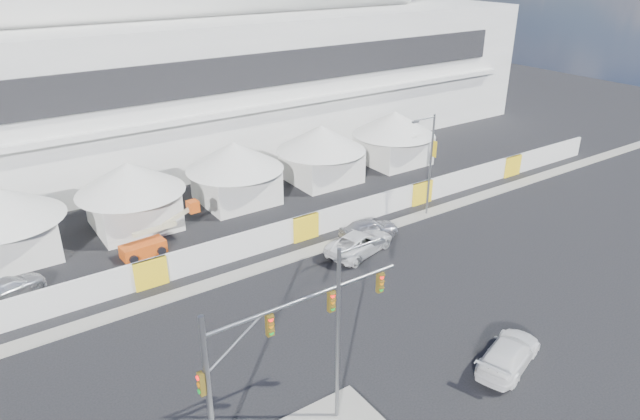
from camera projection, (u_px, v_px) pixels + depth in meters
ground at (359, 374)px, 29.70m from camera, size 160.00×160.00×0.00m
far_curb at (453, 205)px, 49.31m from camera, size 80.00×1.20×0.12m
stadium at (189, 59)px, 61.44m from camera, size 80.00×24.80×21.98m
tent_row at (185, 178)px, 46.69m from camera, size 53.40×8.40×5.40m
hoarding_fence at (305, 227)px, 43.26m from camera, size 70.00×0.25×2.00m
scaffold_tower at (465, 64)px, 77.82m from camera, size 4.40×4.40×12.00m
sedan_silver at (369, 229)px, 43.46m from camera, size 2.49×4.84×1.58m
pickup_curb at (360, 242)px, 41.47m from camera, size 4.00×6.19×1.59m
pickup_near at (509, 353)px, 30.08m from camera, size 3.63×5.58×1.50m
lot_car_c at (9, 288)px, 36.11m from camera, size 3.25×4.86×1.31m
traffic_mast at (254, 366)px, 23.82m from camera, size 9.91×0.73×7.48m
streetlight_median at (342, 324)px, 24.91m from camera, size 2.47×0.25×8.92m
streetlight_curb at (429, 159)px, 45.53m from camera, size 2.54×0.57×8.57m
boom_lift at (151, 242)px, 41.34m from camera, size 6.21×1.61×3.13m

